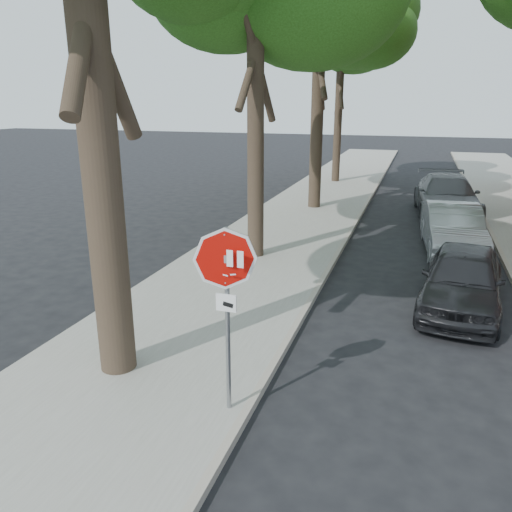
{
  "coord_description": "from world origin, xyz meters",
  "views": [
    {
      "loc": [
        1.53,
        -5.63,
        4.24
      ],
      "look_at": [
        -0.64,
        1.02,
        2.05
      ],
      "focal_mm": 35.0,
      "sensor_mm": 36.0,
      "label": 1
    }
  ],
  "objects_px": {
    "stop_sign": "(226,286)",
    "car_b": "(453,229)",
    "tree_far": "(342,37)",
    "car_a": "(462,279)",
    "car_c": "(446,196)"
  },
  "relations": [
    {
      "from": "car_b",
      "to": "tree_far",
      "type": "bearing_deg",
      "value": 109.76
    },
    {
      "from": "stop_sign",
      "to": "car_c",
      "type": "distance_m",
      "value": 14.84
    },
    {
      "from": "stop_sign",
      "to": "car_b",
      "type": "xyz_separation_m",
      "value": [
        3.3,
        9.4,
        -1.26
      ]
    },
    {
      "from": "car_c",
      "to": "car_b",
      "type": "bearing_deg",
      "value": -94.61
    },
    {
      "from": "tree_far",
      "to": "car_a",
      "type": "xyz_separation_m",
      "value": [
        5.32,
        -16.07,
        -6.55
      ]
    },
    {
      "from": "tree_far",
      "to": "car_a",
      "type": "bearing_deg",
      "value": -71.68
    },
    {
      "from": "car_a",
      "to": "stop_sign",
      "type": "bearing_deg",
      "value": -116.6
    },
    {
      "from": "stop_sign",
      "to": "car_a",
      "type": "relative_size",
      "value": 0.67
    },
    {
      "from": "tree_far",
      "to": "car_b",
      "type": "distance_m",
      "value": 14.45
    },
    {
      "from": "stop_sign",
      "to": "car_b",
      "type": "bearing_deg",
      "value": 70.65
    },
    {
      "from": "tree_far",
      "to": "car_b",
      "type": "xyz_separation_m",
      "value": [
        5.32,
        -11.74,
        -6.52
      ]
    },
    {
      "from": "car_a",
      "to": "car_b",
      "type": "distance_m",
      "value": 4.34
    },
    {
      "from": "tree_far",
      "to": "car_c",
      "type": "relative_size",
      "value": 1.77
    },
    {
      "from": "stop_sign",
      "to": "tree_far",
      "type": "relative_size",
      "value": 0.28
    },
    {
      "from": "tree_far",
      "to": "car_c",
      "type": "bearing_deg",
      "value": -51.63
    }
  ]
}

